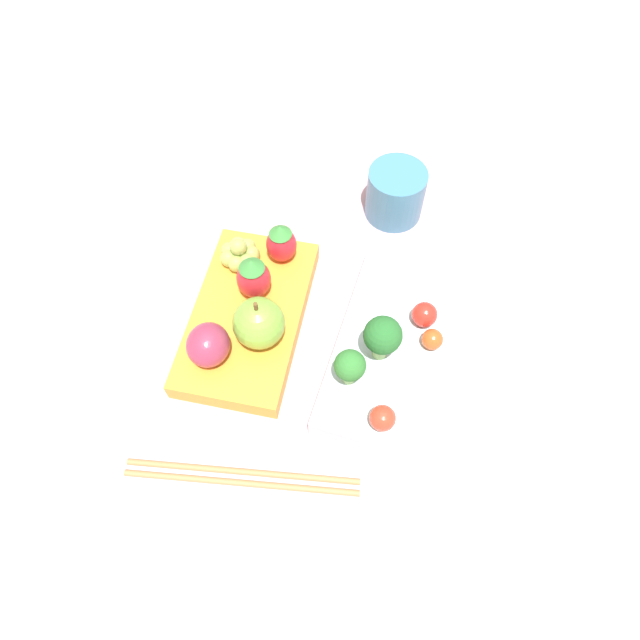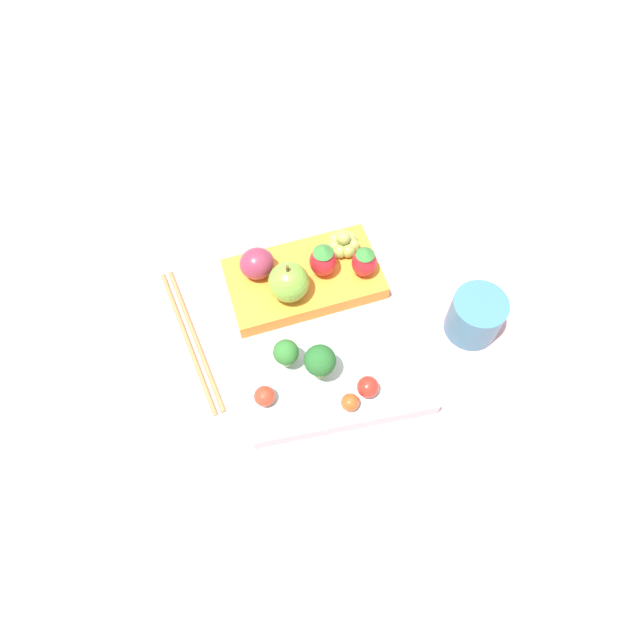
# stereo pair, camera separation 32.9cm
# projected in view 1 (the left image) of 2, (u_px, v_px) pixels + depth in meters

# --- Properties ---
(ground_plane) EXTENTS (4.00, 4.00, 0.00)m
(ground_plane) POSITION_uv_depth(u_px,v_px,m) (321.00, 331.00, 0.58)
(ground_plane) COLOR #C6939E
(bento_box_savoury) EXTENTS (0.22, 0.13, 0.02)m
(bento_box_savoury) POSITION_uv_depth(u_px,v_px,m) (394.00, 346.00, 0.56)
(bento_box_savoury) COLOR silver
(bento_box_savoury) RESTS_ON ground_plane
(bento_box_fruit) EXTENTS (0.19, 0.11, 0.02)m
(bento_box_fruit) POSITION_uv_depth(u_px,v_px,m) (248.00, 317.00, 0.58)
(bento_box_fruit) COLOR orange
(bento_box_fruit) RESTS_ON ground_plane
(broccoli_floret_0) EXTENTS (0.03, 0.03, 0.04)m
(broccoli_floret_0) POSITION_uv_depth(u_px,v_px,m) (350.00, 366.00, 0.50)
(broccoli_floret_0) COLOR #93B770
(broccoli_floret_0) RESTS_ON bento_box_savoury
(broccoli_floret_1) EXTENTS (0.04, 0.04, 0.05)m
(broccoli_floret_1) POSITION_uv_depth(u_px,v_px,m) (383.00, 336.00, 0.51)
(broccoli_floret_1) COLOR #93B770
(broccoli_floret_1) RESTS_ON bento_box_savoury
(cherry_tomato_0) EXTENTS (0.02, 0.02, 0.02)m
(cherry_tomato_0) POSITION_uv_depth(u_px,v_px,m) (382.00, 418.00, 0.50)
(cherry_tomato_0) COLOR red
(cherry_tomato_0) RESTS_ON bento_box_savoury
(cherry_tomato_1) EXTENTS (0.02, 0.02, 0.02)m
(cherry_tomato_1) POSITION_uv_depth(u_px,v_px,m) (432.00, 339.00, 0.54)
(cherry_tomato_1) COLOR #DB4C1E
(cherry_tomato_1) RESTS_ON bento_box_savoury
(cherry_tomato_2) EXTENTS (0.02, 0.02, 0.02)m
(cherry_tomato_2) POSITION_uv_depth(u_px,v_px,m) (424.00, 315.00, 0.55)
(cherry_tomato_2) COLOR red
(cherry_tomato_2) RESTS_ON bento_box_savoury
(apple) EXTENTS (0.05, 0.05, 0.06)m
(apple) POSITION_uv_depth(u_px,v_px,m) (259.00, 323.00, 0.53)
(apple) COLOR #70A838
(apple) RESTS_ON bento_box_fruit
(strawberry_0) EXTENTS (0.03, 0.03, 0.05)m
(strawberry_0) POSITION_uv_depth(u_px,v_px,m) (281.00, 243.00, 0.58)
(strawberry_0) COLOR red
(strawberry_0) RESTS_ON bento_box_fruit
(strawberry_1) EXTENTS (0.03, 0.03, 0.05)m
(strawberry_1) POSITION_uv_depth(u_px,v_px,m) (253.00, 277.00, 0.56)
(strawberry_1) COLOR red
(strawberry_1) RESTS_ON bento_box_fruit
(plum) EXTENTS (0.04, 0.04, 0.04)m
(plum) POSITION_uv_depth(u_px,v_px,m) (208.00, 345.00, 0.53)
(plum) COLOR #892D47
(plum) RESTS_ON bento_box_fruit
(grape_cluster) EXTENTS (0.04, 0.04, 0.03)m
(grape_cluster) POSITION_uv_depth(u_px,v_px,m) (240.00, 253.00, 0.59)
(grape_cluster) COLOR #8EA84C
(grape_cluster) RESTS_ON bento_box_fruit
(drinking_cup) EXTENTS (0.07, 0.07, 0.06)m
(drinking_cup) POSITION_uv_depth(u_px,v_px,m) (395.00, 194.00, 0.64)
(drinking_cup) COLOR teal
(drinking_cup) RESTS_ON ground_plane
(chopsticks_pair) EXTENTS (0.04, 0.21, 0.01)m
(chopsticks_pair) POSITION_uv_depth(u_px,v_px,m) (242.00, 476.00, 0.50)
(chopsticks_pair) COLOR #A37547
(chopsticks_pair) RESTS_ON ground_plane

